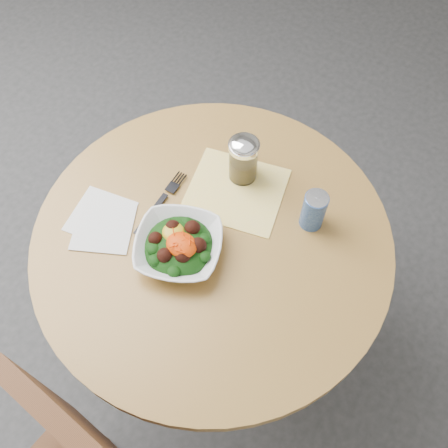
# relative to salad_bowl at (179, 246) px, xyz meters

# --- Properties ---
(ground) EXTENTS (6.00, 6.00, 0.00)m
(ground) POSITION_rel_salad_bowl_xyz_m (0.04, 0.08, -0.78)
(ground) COLOR #2E2E31
(ground) RESTS_ON ground
(table) EXTENTS (0.90, 0.90, 0.75)m
(table) POSITION_rel_salad_bowl_xyz_m (0.04, 0.08, -0.23)
(table) COLOR black
(table) RESTS_ON ground
(cloth_napkin) EXTENTS (0.29, 0.28, 0.00)m
(cloth_napkin) POSITION_rel_salad_bowl_xyz_m (0.02, 0.23, -0.03)
(cloth_napkin) COLOR yellow
(cloth_napkin) RESTS_ON table
(paper_napkins) EXTENTS (0.21, 0.20, 0.00)m
(paper_napkins) POSITION_rel_salad_bowl_xyz_m (-0.21, -0.04, -0.03)
(paper_napkins) COLOR silver
(paper_napkins) RESTS_ON table
(salad_bowl) EXTENTS (0.27, 0.27, 0.08)m
(salad_bowl) POSITION_rel_salad_bowl_xyz_m (0.00, 0.00, 0.00)
(salad_bowl) COLOR silver
(salad_bowl) RESTS_ON table
(fork) EXTENTS (0.03, 0.22, 0.00)m
(fork) POSITION_rel_salad_bowl_xyz_m (-0.12, 0.09, -0.02)
(fork) COLOR black
(fork) RESTS_ON table
(spice_shaker) EXTENTS (0.08, 0.08, 0.14)m
(spice_shaker) POSITION_rel_salad_bowl_xyz_m (0.01, 0.28, 0.04)
(spice_shaker) COLOR silver
(spice_shaker) RESTS_ON table
(beverage_can) EXTENTS (0.06, 0.06, 0.11)m
(beverage_can) POSITION_rel_salad_bowl_xyz_m (0.23, 0.25, 0.03)
(beverage_can) COLOR navy
(beverage_can) RESTS_ON table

